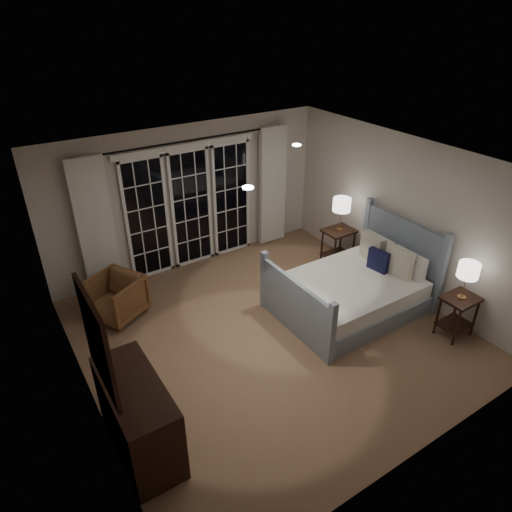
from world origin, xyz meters
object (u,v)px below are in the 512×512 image
bed (353,290)px  dresser (138,416)px  lamp_right (342,205)px  armchair (115,298)px  nightstand_left (458,310)px  lamp_left (469,271)px  nightstand_right (338,242)px

bed → dresser: (-3.65, -0.67, 0.13)m
lamp_right → armchair: 3.98m
nightstand_left → lamp_right: lamp_right is taller
nightstand_left → lamp_right: size_ratio=1.07×
bed → armchair: bed is taller
bed → dresser: 3.71m
bed → lamp_left: 1.67m
bed → nightstand_left: 1.50m
lamp_left → bed: bearing=121.7°
bed → nightstand_right: 1.36m
bed → nightstand_left: size_ratio=3.41×
nightstand_right → lamp_right: 0.71m
bed → lamp_right: 1.59m
dresser → nightstand_left: bearing=-7.7°
bed → nightstand_right: bed is taller
nightstand_right → lamp_left: size_ratio=1.26×
nightstand_left → armchair: (-3.92, 3.03, -0.08)m
lamp_left → armchair: bearing=142.3°
nightstand_left → dresser: 4.47m
nightstand_left → lamp_left: size_ratio=1.16×
bed → lamp_right: bearing=58.3°
lamp_right → dresser: 4.78m
nightstand_left → nightstand_right: (-0.08, 2.42, 0.04)m
lamp_left → lamp_right: 2.43m
lamp_right → armchair: lamp_right is taller
armchair → lamp_left: bearing=23.5°
nightstand_left → dresser: dresser is taller
bed → armchair: (-3.13, 1.76, 0.01)m
nightstand_right → lamp_right: lamp_right is taller
lamp_left → lamp_right: size_ratio=0.92×
lamp_right → dresser: size_ratio=0.47×
dresser → lamp_right: bearing=22.7°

